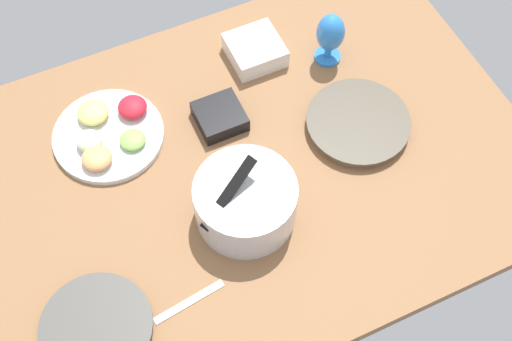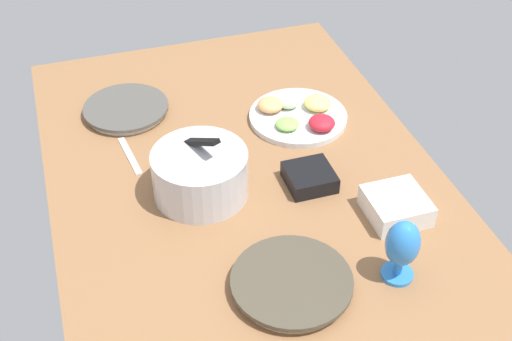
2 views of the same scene
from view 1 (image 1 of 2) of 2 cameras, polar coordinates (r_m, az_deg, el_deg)
name	(u,v)px [view 1 (image 1 of 2)]	position (r cm, az deg, el deg)	size (l,w,h in cm)	color
ground_plane	(225,177)	(177.12, -2.59, -0.52)	(160.00, 104.00, 4.00)	#8C603D
dinner_plate_left	(358,123)	(183.60, 8.53, 3.94)	(27.78, 27.78, 3.06)	beige
dinner_plate_right	(96,328)	(161.18, -13.21, -12.71)	(25.72, 25.72, 2.68)	silver
mixing_bowl	(246,201)	(163.46, -0.83, -2.53)	(25.52, 24.90, 19.07)	silver
fruit_platter	(108,133)	(183.60, -12.29, 3.08)	(29.40, 29.40, 5.60)	silver
hurricane_glass_blue	(330,35)	(191.03, 6.25, 11.24)	(7.86, 7.86, 16.55)	#2E7FDA
square_bowl_white	(255,49)	(194.90, -0.08, 10.10)	(14.55, 14.55, 5.89)	white
square_bowl_black	(220,116)	(182.06, -3.05, 4.59)	(12.26, 12.26, 4.52)	black
fork_by_right_plate	(189,302)	(160.99, -5.63, -10.88)	(18.00, 1.80, 0.60)	silver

